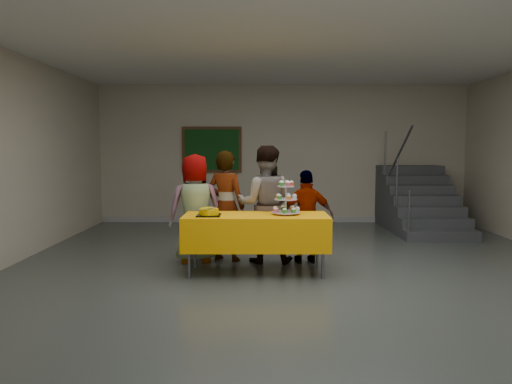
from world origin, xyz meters
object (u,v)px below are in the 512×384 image
(schoolchild_d, at_px, (307,217))
(noticeboard, at_px, (212,150))
(cupcake_stand, at_px, (286,201))
(staircase, at_px, (417,205))
(bear_cake, at_px, (209,211))
(bake_table, at_px, (256,231))
(schoolchild_a, at_px, (195,208))
(schoolchild_c, at_px, (265,204))
(schoolchild_b, at_px, (226,206))

(schoolchild_d, bearing_deg, noticeboard, -73.64)
(cupcake_stand, distance_m, noticeboard, 4.70)
(schoolchild_d, distance_m, staircase, 3.99)
(cupcake_stand, xyz_separation_m, bear_cake, (-0.99, -0.14, -0.12))
(noticeboard, bearing_deg, cupcake_stand, -72.96)
(cupcake_stand, distance_m, staircase, 4.64)
(bake_table, relative_size, cupcake_stand, 4.22)
(bake_table, height_order, cupcake_stand, cupcake_stand)
(schoolchild_a, relative_size, staircase, 0.65)
(schoolchild_a, height_order, schoolchild_d, schoolchild_a)
(schoolchild_a, distance_m, noticeboard, 3.92)
(bear_cake, distance_m, schoolchild_a, 0.80)
(schoolchild_d, bearing_deg, staircase, -136.97)
(schoolchild_a, xyz_separation_m, schoolchild_d, (1.59, -0.06, -0.11))
(cupcake_stand, relative_size, schoolchild_c, 0.27)
(schoolchild_c, distance_m, schoolchild_d, 0.63)
(cupcake_stand, bearing_deg, bake_table, -176.00)
(staircase, height_order, noticeboard, noticeboard)
(schoolchild_d, height_order, staircase, staircase)
(noticeboard, bearing_deg, schoolchild_a, -88.45)
(schoolchild_b, distance_m, staircase, 4.72)
(schoolchild_c, bearing_deg, schoolchild_d, 178.08)
(cupcake_stand, relative_size, schoolchild_d, 0.34)
(schoolchild_a, bearing_deg, staircase, -156.94)
(cupcake_stand, xyz_separation_m, schoolchild_c, (-0.27, 0.60, -0.11))
(schoolchild_c, height_order, schoolchild_d, schoolchild_c)
(bake_table, xyz_separation_m, cupcake_stand, (0.39, 0.03, 0.39))
(schoolchild_a, distance_m, staircase, 5.12)
(bake_table, height_order, bear_cake, bear_cake)
(bake_table, height_order, schoolchild_a, schoolchild_a)
(schoolchild_b, bearing_deg, cupcake_stand, 164.07)
(bake_table, height_order, staircase, staircase)
(bake_table, distance_m, noticeboard, 4.70)
(schoolchild_a, height_order, schoolchild_c, schoolchild_c)
(bear_cake, xyz_separation_m, schoolchild_c, (0.73, 0.74, 0.01))
(schoolchild_c, distance_m, staircase, 4.37)
(bear_cake, height_order, noticeboard, noticeboard)
(bear_cake, distance_m, staircase, 5.41)
(bear_cake, relative_size, schoolchild_b, 0.22)
(bear_cake, xyz_separation_m, schoolchild_a, (-0.26, 0.75, -0.05))
(cupcake_stand, bearing_deg, schoolchild_b, 139.38)
(schoolchild_d, bearing_deg, bake_table, 31.41)
(schoolchild_d, relative_size, noticeboard, 1.02)
(bake_table, distance_m, bear_cake, 0.67)
(bear_cake, relative_size, noticeboard, 0.28)
(bear_cake, height_order, schoolchild_c, schoolchild_c)
(schoolchild_c, relative_size, schoolchild_d, 1.26)
(schoolchild_b, xyz_separation_m, schoolchild_d, (1.16, -0.16, -0.14))
(staircase, xyz_separation_m, noticeboard, (-4.25, 0.84, 1.11))
(bake_table, relative_size, schoolchild_c, 1.12)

